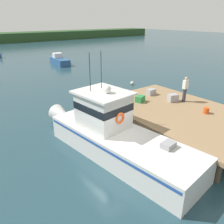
{
  "coord_description": "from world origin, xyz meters",
  "views": [
    {
      "loc": [
        -5.72,
        -7.47,
        6.21
      ],
      "look_at": [
        1.2,
        1.65,
        1.4
      ],
      "focal_mm": 36.01,
      "sensor_mm": 36.0,
      "label": 1
    }
  ],
  "objects_px": {
    "main_fishing_boat": "(112,134)",
    "crate_single_far": "(140,99)",
    "crate_stack_mid_dock": "(173,98)",
    "mooring_buoy_channel_marker": "(132,83)",
    "deckhand_by_the_boat": "(185,89)",
    "moored_boat_far_right": "(59,60)",
    "crate_stack_near_edge": "(151,92)",
    "bait_bucket": "(206,110)"
  },
  "relations": [
    {
      "from": "main_fishing_boat",
      "to": "crate_single_far",
      "type": "distance_m",
      "value": 4.4
    },
    {
      "from": "crate_stack_mid_dock",
      "to": "mooring_buoy_channel_marker",
      "type": "bearing_deg",
      "value": 66.02
    },
    {
      "from": "crate_single_far",
      "to": "deckhand_by_the_boat",
      "type": "relative_size",
      "value": 0.37
    },
    {
      "from": "deckhand_by_the_boat",
      "to": "moored_boat_far_right",
      "type": "relative_size",
      "value": 0.27
    },
    {
      "from": "main_fishing_boat",
      "to": "moored_boat_far_right",
      "type": "xyz_separation_m",
      "value": [
        7.94,
        23.3,
        -0.49
      ]
    },
    {
      "from": "crate_single_far",
      "to": "moored_boat_far_right",
      "type": "relative_size",
      "value": 0.1
    },
    {
      "from": "main_fishing_boat",
      "to": "crate_stack_near_edge",
      "type": "relative_size",
      "value": 16.58
    },
    {
      "from": "main_fishing_boat",
      "to": "crate_stack_near_edge",
      "type": "bearing_deg",
      "value": 26.2
    },
    {
      "from": "moored_boat_far_right",
      "to": "crate_single_far",
      "type": "bearing_deg",
      "value": -100.93
    },
    {
      "from": "main_fishing_boat",
      "to": "bait_bucket",
      "type": "xyz_separation_m",
      "value": [
        5.49,
        -1.55,
        0.36
      ]
    },
    {
      "from": "crate_stack_near_edge",
      "to": "crate_stack_mid_dock",
      "type": "xyz_separation_m",
      "value": [
        0.11,
        -1.82,
        0.04
      ]
    },
    {
      "from": "main_fishing_boat",
      "to": "deckhand_by_the_boat",
      "type": "xyz_separation_m",
      "value": [
        6.13,
        0.43,
        1.05
      ]
    },
    {
      "from": "crate_stack_mid_dock",
      "to": "crate_stack_near_edge",
      "type": "bearing_deg",
      "value": 93.54
    },
    {
      "from": "deckhand_by_the_boat",
      "to": "mooring_buoy_channel_marker",
      "type": "bearing_deg",
      "value": 70.61
    },
    {
      "from": "mooring_buoy_channel_marker",
      "to": "deckhand_by_the_boat",
      "type": "bearing_deg",
      "value": -109.39
    },
    {
      "from": "moored_boat_far_right",
      "to": "bait_bucket",
      "type": "bearing_deg",
      "value": -95.61
    },
    {
      "from": "crate_single_far",
      "to": "deckhand_by_the_boat",
      "type": "height_order",
      "value": "deckhand_by_the_boat"
    },
    {
      "from": "main_fishing_boat",
      "to": "moored_boat_far_right",
      "type": "bearing_deg",
      "value": 71.19
    },
    {
      "from": "bait_bucket",
      "to": "crate_single_far",
      "type": "bearing_deg",
      "value": 114.31
    },
    {
      "from": "crate_stack_mid_dock",
      "to": "crate_single_far",
      "type": "height_order",
      "value": "crate_stack_mid_dock"
    },
    {
      "from": "moored_boat_far_right",
      "to": "deckhand_by_the_boat",
      "type": "bearing_deg",
      "value": -94.51
    },
    {
      "from": "moored_boat_far_right",
      "to": "mooring_buoy_channel_marker",
      "type": "bearing_deg",
      "value": -85.94
    },
    {
      "from": "bait_bucket",
      "to": "moored_boat_far_right",
      "type": "relative_size",
      "value": 0.06
    },
    {
      "from": "bait_bucket",
      "to": "mooring_buoy_channel_marker",
      "type": "height_order",
      "value": "bait_bucket"
    },
    {
      "from": "main_fishing_boat",
      "to": "crate_stack_mid_dock",
      "type": "relative_size",
      "value": 16.58
    },
    {
      "from": "main_fishing_boat",
      "to": "deckhand_by_the_boat",
      "type": "height_order",
      "value": "main_fishing_boat"
    },
    {
      "from": "crate_stack_near_edge",
      "to": "crate_single_far",
      "type": "xyz_separation_m",
      "value": [
        -1.62,
        -0.58,
        -0.01
      ]
    },
    {
      "from": "main_fishing_boat",
      "to": "moored_boat_far_right",
      "type": "height_order",
      "value": "main_fishing_boat"
    },
    {
      "from": "crate_stack_near_edge",
      "to": "crate_stack_mid_dock",
      "type": "bearing_deg",
      "value": -86.46
    },
    {
      "from": "crate_single_far",
      "to": "bait_bucket",
      "type": "xyz_separation_m",
      "value": [
        1.65,
        -3.66,
        -0.02
      ]
    },
    {
      "from": "bait_bucket",
      "to": "main_fishing_boat",
      "type": "bearing_deg",
      "value": 164.2
    },
    {
      "from": "crate_single_far",
      "to": "bait_bucket",
      "type": "distance_m",
      "value": 4.01
    },
    {
      "from": "bait_bucket",
      "to": "crate_stack_near_edge",
      "type": "bearing_deg",
      "value": 90.43
    },
    {
      "from": "crate_stack_near_edge",
      "to": "crate_stack_mid_dock",
      "type": "distance_m",
      "value": 1.83
    },
    {
      "from": "crate_stack_near_edge",
      "to": "crate_single_far",
      "type": "relative_size",
      "value": 1.0
    },
    {
      "from": "main_fishing_boat",
      "to": "bait_bucket",
      "type": "relative_size",
      "value": 29.26
    },
    {
      "from": "main_fishing_boat",
      "to": "bait_bucket",
      "type": "height_order",
      "value": "main_fishing_boat"
    },
    {
      "from": "bait_bucket",
      "to": "moored_boat_far_right",
      "type": "xyz_separation_m",
      "value": [
        2.44,
        24.85,
        -0.86
      ]
    },
    {
      "from": "deckhand_by_the_boat",
      "to": "crate_stack_near_edge",
      "type": "bearing_deg",
      "value": 106.56
    },
    {
      "from": "moored_boat_far_right",
      "to": "crate_stack_mid_dock",
      "type": "bearing_deg",
      "value": -96.01
    },
    {
      "from": "crate_stack_mid_dock",
      "to": "main_fishing_boat",
      "type": "bearing_deg",
      "value": -171.18
    },
    {
      "from": "crate_stack_near_edge",
      "to": "moored_boat_far_right",
      "type": "distance_m",
      "value": 20.77
    }
  ]
}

